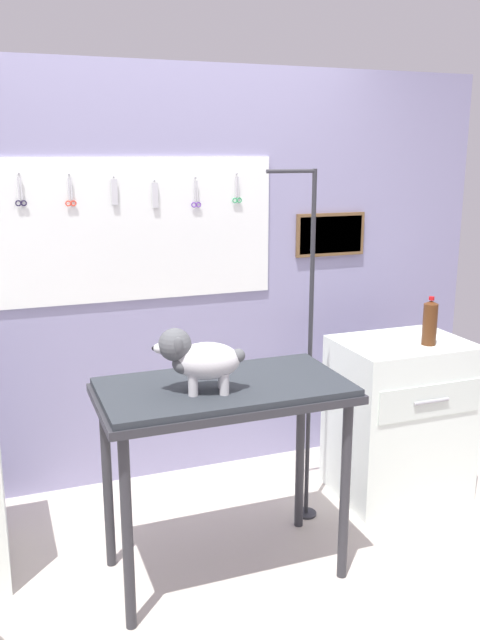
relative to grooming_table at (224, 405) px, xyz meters
The scene contains 7 objects.
ground 0.85m from the grooming_table, 96.62° to the right, with size 4.40×4.00×0.04m, color beige.
rear_wall_panel 1.11m from the grooming_table, 91.32° to the left, with size 4.00×0.09×2.30m.
grooming_table is the anchor object (origin of this frame).
grooming_arm 0.63m from the grooming_table, 29.12° to the left, with size 0.30×0.11×1.77m.
dog 0.28m from the grooming_table, 155.65° to the right, with size 0.36×0.23×0.27m.
cabinet_right 1.25m from the grooming_table, 18.00° to the left, with size 0.68×0.54×0.87m.
soda_bottle 1.27m from the grooming_table, 12.49° to the left, with size 0.07×0.07×0.26m.
Camera 1 is at (-0.85, -2.31, 1.84)m, focal length 37.69 mm.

